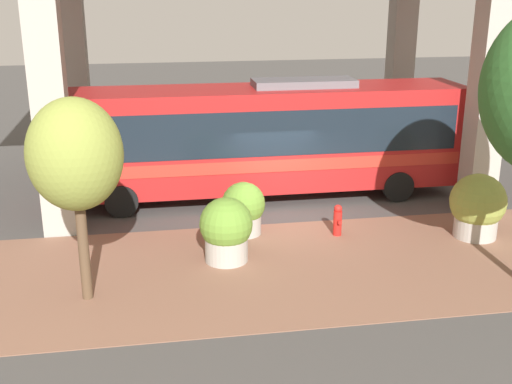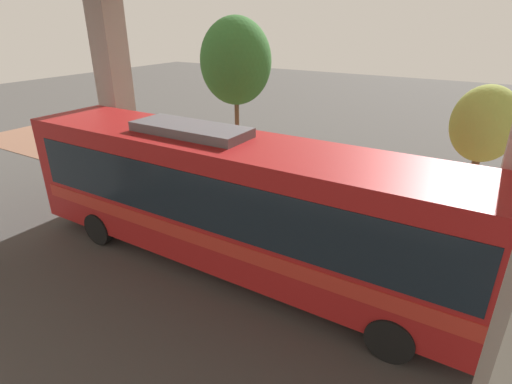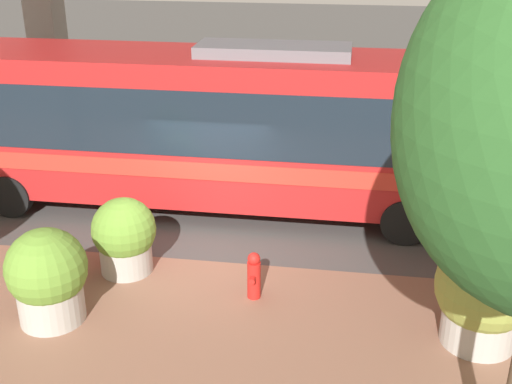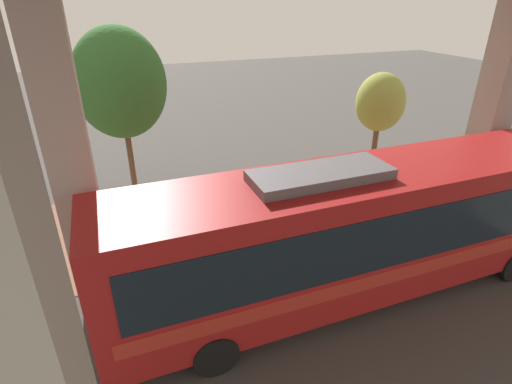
# 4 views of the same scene
# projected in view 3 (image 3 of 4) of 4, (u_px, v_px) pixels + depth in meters

# --- Properties ---
(ground_plane) EXTENTS (80.00, 80.00, 0.00)m
(ground_plane) POSITION_uv_depth(u_px,v_px,m) (197.00, 261.00, 12.77)
(ground_plane) COLOR #474442
(ground_plane) RESTS_ON ground
(sidewalk_strip) EXTENTS (6.00, 40.00, 0.02)m
(sidewalk_strip) POSITION_uv_depth(u_px,v_px,m) (153.00, 354.00, 10.05)
(sidewalk_strip) COLOR #845B47
(sidewalk_strip) RESTS_ON ground
(bus) EXTENTS (2.55, 12.96, 3.85)m
(bus) POSITION_uv_depth(u_px,v_px,m) (215.00, 123.00, 14.26)
(bus) COLOR #B21E1E
(bus) RESTS_ON ground
(fire_hydrant) EXTENTS (0.50, 0.24, 0.91)m
(fire_hydrant) POSITION_uv_depth(u_px,v_px,m) (254.00, 275.00, 11.38)
(fire_hydrant) COLOR red
(fire_hydrant) RESTS_ON ground
(planter_front) EXTENTS (1.53, 1.53, 1.82)m
(planter_front) POSITION_uv_depth(u_px,v_px,m) (483.00, 294.00, 10.00)
(planter_front) COLOR #ADA89E
(planter_front) RESTS_ON ground
(planter_middle) EXTENTS (1.22, 1.22, 1.51)m
(planter_middle) POSITION_uv_depth(u_px,v_px,m) (125.00, 236.00, 12.13)
(planter_middle) COLOR #ADA89E
(planter_middle) RESTS_ON ground
(planter_back) EXTENTS (1.34, 1.34, 1.69)m
(planter_back) POSITION_uv_depth(u_px,v_px,m) (48.00, 277.00, 10.60)
(planter_back) COLOR #ADA89E
(planter_back) RESTS_ON ground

